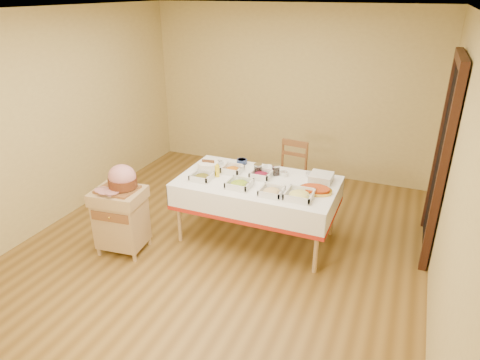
{
  "coord_description": "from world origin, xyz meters",
  "views": [
    {
      "loc": [
        1.84,
        -3.92,
        2.79
      ],
      "look_at": [
        0.12,
        0.2,
        0.78
      ],
      "focal_mm": 32.0,
      "sensor_mm": 36.0,
      "label": 1
    }
  ],
  "objects_px": {
    "butcher_cart": "(121,217)",
    "ham_on_board": "(121,180)",
    "dining_chair": "(290,174)",
    "bread_basket": "(208,166)",
    "dining_table": "(257,193)",
    "brass_platter": "(315,190)",
    "preserve_jar_right": "(276,170)",
    "preserve_jar_left": "(258,170)",
    "plate_stack": "(321,178)",
    "mustard_bottle": "(217,170)"
  },
  "relations": [
    {
      "from": "preserve_jar_left",
      "to": "preserve_jar_right",
      "type": "bearing_deg",
      "value": 16.51
    },
    {
      "from": "brass_platter",
      "to": "butcher_cart",
      "type": "bearing_deg",
      "value": -157.99
    },
    {
      "from": "dining_chair",
      "to": "preserve_jar_right",
      "type": "height_order",
      "value": "dining_chair"
    },
    {
      "from": "ham_on_board",
      "to": "preserve_jar_right",
      "type": "distance_m",
      "value": 1.76
    },
    {
      "from": "butcher_cart",
      "to": "preserve_jar_right",
      "type": "relative_size",
      "value": 5.93
    },
    {
      "from": "butcher_cart",
      "to": "preserve_jar_right",
      "type": "distance_m",
      "value": 1.86
    },
    {
      "from": "dining_chair",
      "to": "ham_on_board",
      "type": "bearing_deg",
      "value": -127.36
    },
    {
      "from": "butcher_cart",
      "to": "brass_platter",
      "type": "xyz_separation_m",
      "value": [
        2.01,
        0.81,
        0.35
      ]
    },
    {
      "from": "dining_chair",
      "to": "plate_stack",
      "type": "relative_size",
      "value": 3.58
    },
    {
      "from": "preserve_jar_left",
      "to": "bread_basket",
      "type": "distance_m",
      "value": 0.62
    },
    {
      "from": "dining_chair",
      "to": "preserve_jar_right",
      "type": "bearing_deg",
      "value": -87.6
    },
    {
      "from": "preserve_jar_right",
      "to": "plate_stack",
      "type": "xyz_separation_m",
      "value": [
        0.54,
        0.02,
        -0.01
      ]
    },
    {
      "from": "bread_basket",
      "to": "preserve_jar_right",
      "type": "bearing_deg",
      "value": 10.97
    },
    {
      "from": "mustard_bottle",
      "to": "dining_chair",
      "type": "bearing_deg",
      "value": 61.57
    },
    {
      "from": "butcher_cart",
      "to": "plate_stack",
      "type": "relative_size",
      "value": 3.03
    },
    {
      "from": "ham_on_board",
      "to": "plate_stack",
      "type": "relative_size",
      "value": 1.75
    },
    {
      "from": "dining_chair",
      "to": "plate_stack",
      "type": "bearing_deg",
      "value": -52.41
    },
    {
      "from": "plate_stack",
      "to": "butcher_cart",
      "type": "bearing_deg",
      "value": -151.16
    },
    {
      "from": "mustard_bottle",
      "to": "ham_on_board",
      "type": "bearing_deg",
      "value": -137.44
    },
    {
      "from": "butcher_cart",
      "to": "mustard_bottle",
      "type": "xyz_separation_m",
      "value": [
        0.84,
        0.77,
        0.4
      ]
    },
    {
      "from": "dining_table",
      "to": "bread_basket",
      "type": "distance_m",
      "value": 0.71
    },
    {
      "from": "mustard_bottle",
      "to": "preserve_jar_right",
      "type": "bearing_deg",
      "value": 26.83
    },
    {
      "from": "ham_on_board",
      "to": "plate_stack",
      "type": "bearing_deg",
      "value": 28.6
    },
    {
      "from": "dining_chair",
      "to": "mustard_bottle",
      "type": "height_order",
      "value": "mustard_bottle"
    },
    {
      "from": "preserve_jar_right",
      "to": "ham_on_board",
      "type": "bearing_deg",
      "value": -143.54
    },
    {
      "from": "preserve_jar_left",
      "to": "brass_platter",
      "type": "distance_m",
      "value": 0.78
    },
    {
      "from": "mustard_bottle",
      "to": "plate_stack",
      "type": "relative_size",
      "value": 0.69
    },
    {
      "from": "dining_table",
      "to": "brass_platter",
      "type": "bearing_deg",
      "value": -2.6
    },
    {
      "from": "dining_table",
      "to": "bread_basket",
      "type": "height_order",
      "value": "bread_basket"
    },
    {
      "from": "ham_on_board",
      "to": "preserve_jar_left",
      "type": "relative_size",
      "value": 3.49
    },
    {
      "from": "preserve_jar_left",
      "to": "dining_table",
      "type": "bearing_deg",
      "value": -70.76
    },
    {
      "from": "ham_on_board",
      "to": "brass_platter",
      "type": "distance_m",
      "value": 2.11
    },
    {
      "from": "preserve_jar_left",
      "to": "butcher_cart",
      "type": "bearing_deg",
      "value": -140.95
    },
    {
      "from": "preserve_jar_left",
      "to": "mustard_bottle",
      "type": "xyz_separation_m",
      "value": [
        -0.41,
        -0.25,
        0.02
      ]
    },
    {
      "from": "dining_chair",
      "to": "bread_basket",
      "type": "distance_m",
      "value": 1.26
    },
    {
      "from": "preserve_jar_left",
      "to": "plate_stack",
      "type": "xyz_separation_m",
      "value": [
        0.74,
        0.08,
        -0.01
      ]
    },
    {
      "from": "ham_on_board",
      "to": "brass_platter",
      "type": "bearing_deg",
      "value": 21.59
    },
    {
      "from": "dining_table",
      "to": "preserve_jar_left",
      "type": "bearing_deg",
      "value": 109.24
    },
    {
      "from": "ham_on_board",
      "to": "butcher_cart",
      "type": "bearing_deg",
      "value": -141.94
    },
    {
      "from": "butcher_cart",
      "to": "preserve_jar_left",
      "type": "relative_size",
      "value": 6.06
    },
    {
      "from": "plate_stack",
      "to": "brass_platter",
      "type": "height_order",
      "value": "plate_stack"
    },
    {
      "from": "dining_chair",
      "to": "bread_basket",
      "type": "bearing_deg",
      "value": -130.13
    },
    {
      "from": "mustard_bottle",
      "to": "bread_basket",
      "type": "xyz_separation_m",
      "value": [
        -0.19,
        0.15,
        -0.03
      ]
    },
    {
      "from": "dining_table",
      "to": "dining_chair",
      "type": "xyz_separation_m",
      "value": [
        0.11,
        1.01,
        -0.13
      ]
    },
    {
      "from": "dining_table",
      "to": "brass_platter",
      "type": "distance_m",
      "value": 0.71
    },
    {
      "from": "dining_table",
      "to": "preserve_jar_left",
      "type": "xyz_separation_m",
      "value": [
        -0.06,
        0.18,
        0.22
      ]
    },
    {
      "from": "dining_table",
      "to": "ham_on_board",
      "type": "distance_m",
      "value": 1.54
    },
    {
      "from": "dining_chair",
      "to": "brass_platter",
      "type": "height_order",
      "value": "dining_chair"
    },
    {
      "from": "butcher_cart",
      "to": "ham_on_board",
      "type": "height_order",
      "value": "ham_on_board"
    },
    {
      "from": "mustard_bottle",
      "to": "bread_basket",
      "type": "distance_m",
      "value": 0.25
    }
  ]
}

